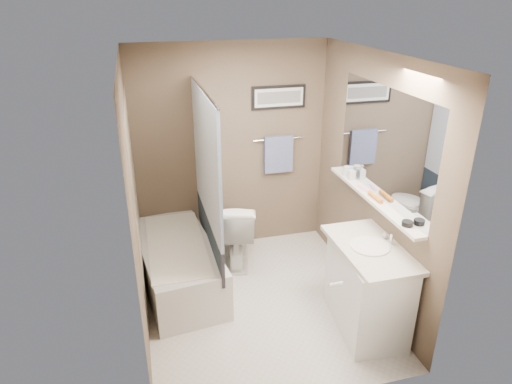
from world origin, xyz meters
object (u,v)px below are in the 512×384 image
object	(u,v)px
toilet	(236,231)
hair_brush_front	(375,197)
glass_jar	(347,171)
bathtub	(178,265)
soap_bottle	(352,173)
candle_bowl_near	(407,223)
vanity	(367,289)

from	to	relation	value
toilet	hair_brush_front	size ratio (longest dim) A/B	3.53
glass_jar	hair_brush_front	bearing A→B (deg)	-90.00
toilet	hair_brush_front	world-z (taller)	hair_brush_front
bathtub	toilet	xyz separation A→B (m)	(0.69, 0.33, 0.14)
bathtub	soap_bottle	world-z (taller)	soap_bottle
toilet	glass_jar	size ratio (longest dim) A/B	7.76
toilet	candle_bowl_near	xyz separation A→B (m)	(1.09, -1.57, 0.75)
bathtub	vanity	world-z (taller)	vanity
toilet	vanity	distance (m)	1.66
soap_bottle	hair_brush_front	bearing A→B (deg)	-90.00
toilet	soap_bottle	xyz separation A→B (m)	(1.09, -0.54, 0.80)
bathtub	glass_jar	xyz separation A→B (m)	(1.79, -0.11, 0.92)
hair_brush_front	glass_jar	xyz separation A→B (m)	(0.00, 0.60, 0.03)
candle_bowl_near	bathtub	bearing A→B (deg)	145.16
glass_jar	candle_bowl_near	bearing A→B (deg)	-90.00
bathtub	soap_bottle	size ratio (longest dim) A/B	10.41
hair_brush_front	soap_bottle	xyz separation A→B (m)	(0.00, 0.50, 0.05)
toilet	bathtub	bearing A→B (deg)	39.13
vanity	candle_bowl_near	distance (m)	0.78
vanity	candle_bowl_near	world-z (taller)	candle_bowl_near
candle_bowl_near	soap_bottle	distance (m)	1.03
vanity	glass_jar	bearing A→B (deg)	84.93
hair_brush_front	glass_jar	world-z (taller)	glass_jar
toilet	vanity	xyz separation A→B (m)	(0.91, -1.39, 0.01)
bathtub	vanity	bearing A→B (deg)	-40.46
bathtub	hair_brush_front	size ratio (longest dim) A/B	6.82
candle_bowl_near	soap_bottle	bearing A→B (deg)	90.00
vanity	hair_brush_front	size ratio (longest dim) A/B	4.09
toilet	soap_bottle	bearing A→B (deg)	167.19
toilet	vanity	bearing A→B (deg)	136.74
vanity	soap_bottle	distance (m)	1.17
vanity	glass_jar	size ratio (longest dim) A/B	9.00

